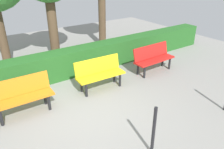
# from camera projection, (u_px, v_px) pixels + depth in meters

# --- Properties ---
(ground_plane) EXTENTS (16.00, 16.00, 0.00)m
(ground_plane) POSITION_uv_depth(u_px,v_px,m) (82.00, 113.00, 5.20)
(ground_plane) COLOR gray
(bench_red) EXTENTS (1.46, 0.51, 0.86)m
(bench_red) POSITION_uv_depth(u_px,v_px,m) (153.00, 57.00, 7.12)
(bench_red) COLOR red
(bench_red) RESTS_ON ground_plane
(bench_yellow) EXTENTS (1.38, 0.51, 0.86)m
(bench_yellow) POSITION_uv_depth(u_px,v_px,m) (100.00, 72.00, 6.10)
(bench_yellow) COLOR yellow
(bench_yellow) RESTS_ON ground_plane
(bench_orange) EXTENTS (1.37, 0.46, 0.86)m
(bench_orange) POSITION_uv_depth(u_px,v_px,m) (22.00, 95.00, 5.03)
(bench_orange) COLOR orange
(bench_orange) RESTS_ON ground_plane
(hedge_row) EXTENTS (11.16, 0.60, 0.82)m
(hedge_row) POSITION_uv_depth(u_px,v_px,m) (77.00, 61.00, 7.03)
(hedge_row) COLOR #266023
(hedge_row) RESTS_ON ground_plane
(railing_post_mid) EXTENTS (0.06, 0.06, 1.00)m
(railing_post_mid) POSITION_uv_depth(u_px,v_px,m) (154.00, 131.00, 3.89)
(railing_post_mid) COLOR black
(railing_post_mid) RESTS_ON ground_plane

